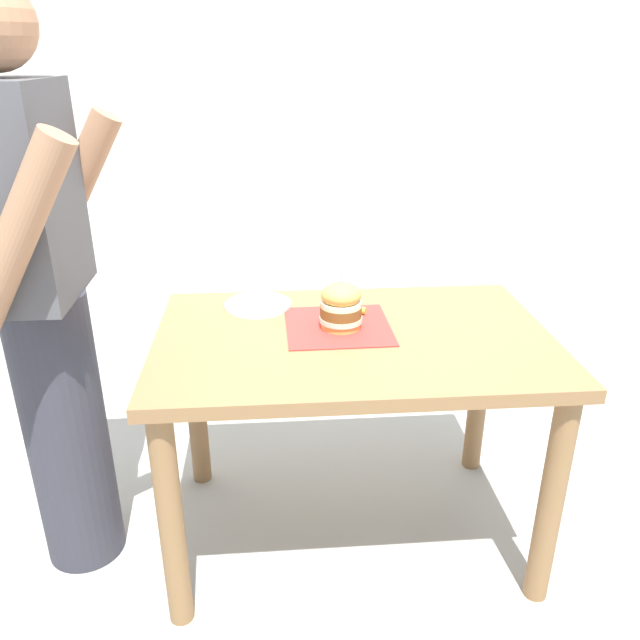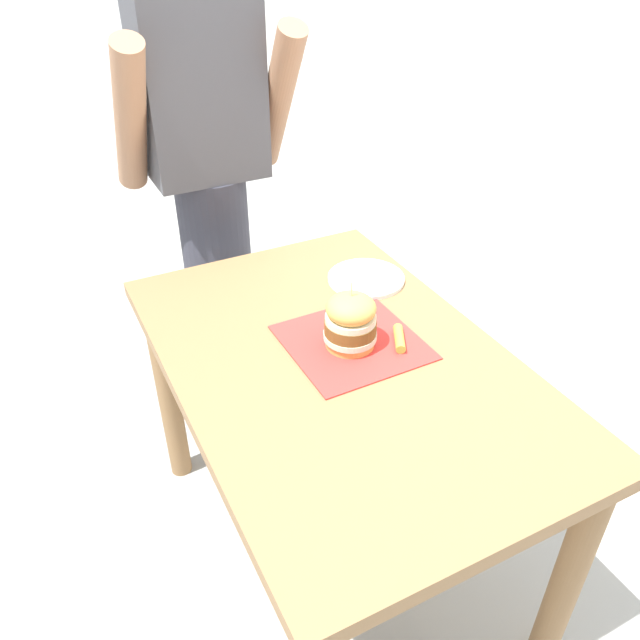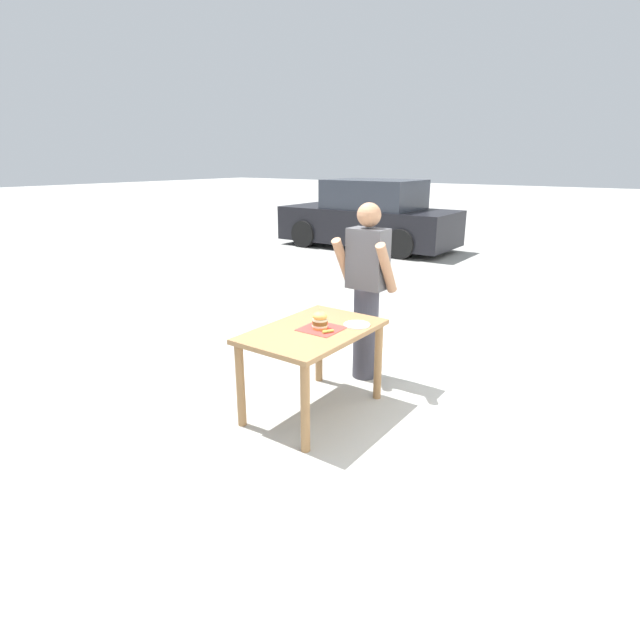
{
  "view_description": "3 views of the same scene",
  "coord_description": "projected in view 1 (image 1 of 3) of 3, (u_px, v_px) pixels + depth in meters",
  "views": [
    {
      "loc": [
        -1.68,
        0.23,
        1.52
      ],
      "look_at": [
        0.0,
        0.1,
        0.79
      ],
      "focal_mm": 35.0,
      "sensor_mm": 36.0,
      "label": 1
    },
    {
      "loc": [
        -0.57,
        -1.03,
        1.66
      ],
      "look_at": [
        0.0,
        0.1,
        0.79
      ],
      "focal_mm": 35.0,
      "sensor_mm": 36.0,
      "label": 2
    },
    {
      "loc": [
        2.3,
        -3.08,
        2.06
      ],
      "look_at": [
        0.0,
        0.1,
        0.79
      ],
      "focal_mm": 28.0,
      "sensor_mm": 36.0,
      "label": 3
    }
  ],
  "objects": [
    {
      "name": "ground_plane",
      "position": [
        349.0,
        528.0,
        2.16
      ],
      "size": [
        80.0,
        80.0,
        0.0
      ],
      "primitive_type": "plane",
      "color": "#9E9E99"
    },
    {
      "name": "patio_table",
      "position": [
        352.0,
        370.0,
        1.91
      ],
      "size": [
        0.77,
        1.18,
        0.74
      ],
      "color": "olive",
      "rests_on": "ground"
    },
    {
      "name": "serving_paper",
      "position": [
        338.0,
        326.0,
        1.91
      ],
      "size": [
        0.32,
        0.32,
        0.0
      ],
      "primitive_type": "cube",
      "rotation": [
        0.0,
        0.0,
        0.01
      ],
      "color": "red",
      "rests_on": "patio_table"
    },
    {
      "name": "sandwich",
      "position": [
        341.0,
        306.0,
        1.87
      ],
      "size": [
        0.13,
        0.13,
        0.18
      ],
      "color": "gold",
      "rests_on": "serving_paper"
    },
    {
      "name": "pickle_spear",
      "position": [
        352.0,
        309.0,
        2.0
      ],
      "size": [
        0.07,
        0.1,
        0.02
      ],
      "primitive_type": "cylinder",
      "rotation": [
        0.0,
        1.57,
        1.08
      ],
      "color": "#8EA83D",
      "rests_on": "serving_paper"
    },
    {
      "name": "side_plate_with_forks",
      "position": [
        258.0,
        305.0,
        2.06
      ],
      "size": [
        0.22,
        0.22,
        0.02
      ],
      "color": "white",
      "rests_on": "patio_table"
    },
    {
      "name": "diner_across_table",
      "position": [
        43.0,
        300.0,
        1.73
      ],
      "size": [
        0.55,
        0.35,
        1.69
      ],
      "color": "#33333D",
      "rests_on": "ground"
    }
  ]
}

